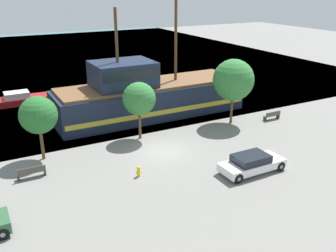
% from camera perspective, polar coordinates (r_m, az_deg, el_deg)
% --- Properties ---
extents(ground_plane, '(160.00, 160.00, 0.00)m').
position_cam_1_polar(ground_plane, '(29.96, -0.72, -3.83)').
color(ground_plane, gray).
extents(water_surface, '(80.00, 80.00, 0.00)m').
position_cam_1_polar(water_surface, '(70.43, -17.74, 9.65)').
color(water_surface, teal).
rests_on(water_surface, ground).
extents(pirate_ship, '(20.36, 5.58, 11.87)m').
position_cam_1_polar(pirate_ship, '(37.52, -3.08, 4.72)').
color(pirate_ship, '#192338').
rests_on(pirate_ship, water_surface).
extents(moored_boat_dockside, '(6.43, 2.25, 1.38)m').
position_cam_1_polar(moored_boat_dockside, '(44.76, -21.50, 3.84)').
color(moored_boat_dockside, maroon).
rests_on(moored_boat_dockside, water_surface).
extents(parked_car_curb_front, '(4.75, 1.97, 1.34)m').
position_cam_1_polar(parked_car_curb_front, '(27.12, 12.63, -5.55)').
color(parked_car_curb_front, white).
rests_on(parked_car_curb_front, ground_plane).
extents(fire_hydrant, '(0.42, 0.25, 0.76)m').
position_cam_1_polar(fire_hydrant, '(26.09, -4.51, -6.84)').
color(fire_hydrant, yellow).
rests_on(fire_hydrant, ground_plane).
extents(bench_promenade_east, '(1.80, 0.45, 0.85)m').
position_cam_1_polar(bench_promenade_east, '(38.05, 15.60, 1.57)').
color(bench_promenade_east, '#4C4742').
rests_on(bench_promenade_east, ground_plane).
extents(bench_promenade_west, '(1.88, 0.45, 0.85)m').
position_cam_1_polar(bench_promenade_west, '(27.42, -20.09, -6.63)').
color(bench_promenade_west, '#4C4742').
rests_on(bench_promenade_west, ground_plane).
extents(tree_row_east, '(2.80, 2.80, 4.92)m').
position_cam_1_polar(tree_row_east, '(28.96, -19.15, 1.56)').
color(tree_row_east, brown).
rests_on(tree_row_east, ground_plane).
extents(tree_row_mideast, '(2.78, 2.78, 4.94)m').
position_cam_1_polar(tree_row_mideast, '(31.32, -4.42, 4.14)').
color(tree_row_mideast, brown).
rests_on(tree_row_mideast, ground_plane).
extents(tree_row_midwest, '(3.83, 3.83, 6.14)m').
position_cam_1_polar(tree_row_midwest, '(35.22, 9.93, 6.92)').
color(tree_row_midwest, brown).
rests_on(tree_row_midwest, ground_plane).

